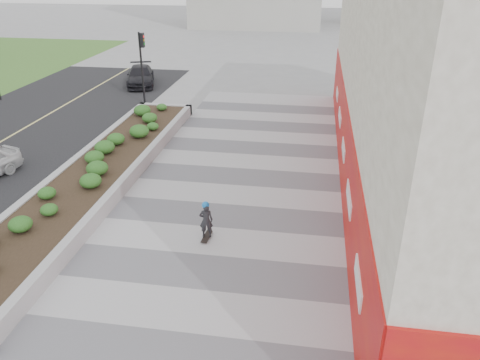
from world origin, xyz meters
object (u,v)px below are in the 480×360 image
object	(u,v)px
skateboarder	(206,220)
car_dark	(140,76)
traffic_signal_near	(142,58)
planter	(98,171)

from	to	relation	value
skateboarder	car_dark	size ratio (longest dim) A/B	0.30
traffic_signal_near	skateboarder	bearing A→B (deg)	-63.78
planter	traffic_signal_near	xyz separation A→B (m)	(-1.73, 10.50, 2.34)
planter	traffic_signal_near	size ratio (longest dim) A/B	4.29
traffic_signal_near	car_dark	size ratio (longest dim) A/B	0.97
traffic_signal_near	skateboarder	world-z (taller)	traffic_signal_near
planter	skateboarder	xyz separation A→B (m)	(5.16, -3.50, 0.25)
car_dark	planter	bearing A→B (deg)	-94.36
planter	skateboarder	distance (m)	6.24
planter	car_dark	distance (m)	15.44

